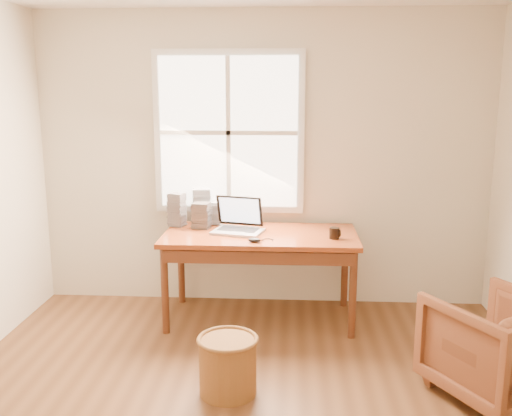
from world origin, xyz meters
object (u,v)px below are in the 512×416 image
Objects in this scene: cd_stack_a at (202,206)px; wicker_stool at (228,366)px; armchair at (495,347)px; laptop at (238,216)px; coffee_mug at (334,233)px; desk at (260,236)px.

wicker_stool is at bearing -75.84° from cd_stack_a.
wicker_stool is (-1.69, -0.08, -0.15)m from armchair.
cd_stack_a is at bearing 104.16° from wicker_stool.
wicker_stool is 1.42m from laptop.
armchair is 2.64m from cd_stack_a.
armchair is 1.47m from coffee_mug.
laptop is at bearing -172.94° from coffee_mug.
cd_stack_a reaches higher than desk.
coffee_mug is at bearing -77.11° from armchair.
laptop is at bearing 179.14° from desk.
desk is 1.97m from armchair.
armchair is 1.84× the size of laptop.
cd_stack_a reaches higher than armchair.
coffee_mug is (0.79, -0.13, -0.10)m from laptop.
cd_stack_a is at bearing 173.60° from coffee_mug.
laptop is 4.40× the size of coffee_mug.
coffee_mug is at bearing 55.97° from wicker_stool.
coffee_mug is (-0.95, 1.02, 0.46)m from armchair.
armchair reaches higher than wicker_stool.
laptop is 0.80m from coffee_mug.
laptop reaches higher than desk.
wicker_stool is 1.20× the size of cd_stack_a.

